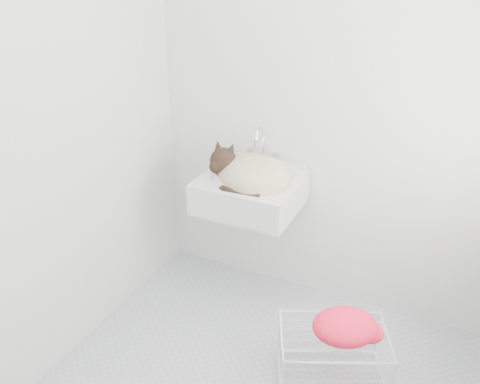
% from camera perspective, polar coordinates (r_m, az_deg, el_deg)
% --- Properties ---
extents(back_wall, '(2.20, 0.02, 2.50)m').
position_cam_1_polar(back_wall, '(3.07, 10.09, 8.71)').
color(back_wall, white).
rests_on(back_wall, ground).
extents(left_wall, '(0.02, 2.00, 2.50)m').
position_cam_1_polar(left_wall, '(2.77, -18.95, 5.74)').
color(left_wall, white).
rests_on(left_wall, ground).
extents(sink, '(0.58, 0.50, 0.23)m').
position_cam_1_polar(sink, '(3.11, 1.10, 1.45)').
color(sink, white).
rests_on(sink, back_wall).
extents(faucet, '(0.21, 0.15, 0.21)m').
position_cam_1_polar(faucet, '(3.21, 2.48, 4.95)').
color(faucet, silver).
rests_on(faucet, sink).
extents(cat, '(0.50, 0.44, 0.29)m').
position_cam_1_polar(cat, '(3.07, 1.17, 1.98)').
color(cat, '#CAB192').
rests_on(cat, sink).
extents(wire_rack, '(0.64, 0.56, 0.32)m').
position_cam_1_polar(wire_rack, '(2.93, 9.88, -17.39)').
color(wire_rack, silver).
rests_on(wire_rack, floor).
extents(towel, '(0.40, 0.37, 0.14)m').
position_cam_1_polar(towel, '(2.79, 11.16, -14.64)').
color(towel, '#EF0C00').
rests_on(towel, wire_rack).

